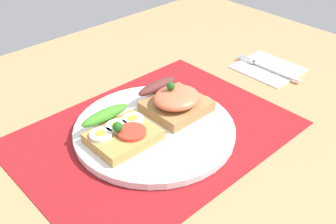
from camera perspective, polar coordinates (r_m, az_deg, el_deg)
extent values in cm
cube|color=tan|center=(66.56, -1.89, -4.25)|extent=(120.00, 90.00, 3.20)
cube|color=maroon|center=(65.48, -1.92, -3.05)|extent=(43.63, 32.36, 0.30)
cylinder|color=white|center=(65.04, -1.94, -2.54)|extent=(26.24, 26.24, 1.18)
cube|color=#B48948|center=(61.66, -6.43, -3.48)|extent=(9.98, 8.13, 1.65)
cylinder|color=red|center=(60.54, -5.22, -2.87)|extent=(4.43, 4.43, 0.60)
ellipsoid|color=#408A26|center=(63.67, -8.98, -0.43)|extent=(8.78, 2.20, 1.80)
sphere|color=#1E5919|center=(59.93, -7.22, -2.14)|extent=(1.60, 1.60, 1.60)
cylinder|color=white|center=(60.69, -9.57, -3.21)|extent=(3.46, 3.46, 0.50)
cylinder|color=yellow|center=(60.49, -9.60, -2.96)|extent=(1.56, 1.56, 0.16)
cylinder|color=white|center=(62.05, -7.37, -2.04)|extent=(3.46, 3.46, 0.50)
cylinder|color=yellow|center=(61.86, -7.39, -1.79)|extent=(1.56, 1.56, 0.16)
cylinder|color=white|center=(63.24, -5.02, -1.09)|extent=(3.46, 3.46, 0.50)
cylinder|color=yellow|center=(63.05, -5.04, -0.84)|extent=(1.56, 1.56, 0.16)
cube|color=#9D7444|center=(68.03, 1.23, 0.84)|extent=(9.89, 9.09, 1.78)
ellipsoid|color=#E16845|center=(66.38, 1.25, 2.08)|extent=(8.11, 7.27, 2.44)
ellipsoid|color=#5C2925|center=(70.16, -1.57, 3.69)|extent=(8.40, 2.20, 1.80)
sphere|color=#1E5919|center=(65.79, 0.41, 3.72)|extent=(1.40, 1.40, 1.40)
cube|color=white|center=(86.94, 14.11, 6.13)|extent=(11.07, 12.37, 0.60)
cube|color=#B7B7BC|center=(85.13, 15.14, 5.69)|extent=(0.80, 11.53, 0.32)
cube|color=#B7B7BC|center=(87.94, 11.94, 7.11)|extent=(1.50, 1.20, 0.32)
cube|color=#B7B7BC|center=(88.48, 10.65, 7.45)|extent=(0.32, 2.80, 0.32)
cube|color=#B7B7BC|center=(88.95, 10.91, 7.57)|extent=(0.32, 2.80, 0.32)
cube|color=#B7B7BC|center=(89.43, 11.17, 7.69)|extent=(0.32, 2.80, 0.32)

